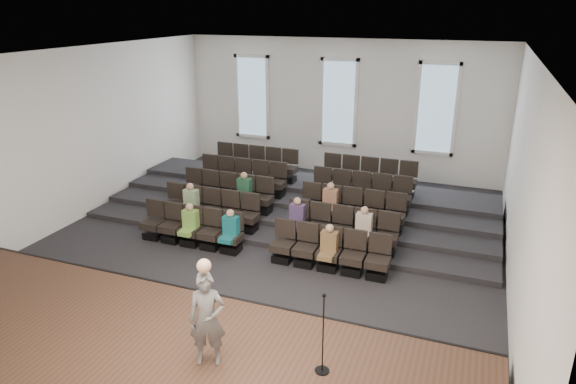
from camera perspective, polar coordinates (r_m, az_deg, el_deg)
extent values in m
plane|color=black|center=(13.84, -2.50, -6.09)|extent=(14.00, 14.00, 0.00)
cube|color=white|center=(12.47, -2.86, 15.04)|extent=(12.00, 14.00, 0.02)
cube|color=white|center=(19.40, 5.68, 9.29)|extent=(12.00, 0.04, 5.00)
cube|color=white|center=(7.53, -24.71, -10.52)|extent=(12.00, 0.04, 5.00)
cube|color=white|center=(16.23, -22.68, 5.71)|extent=(0.04, 14.00, 5.00)
cube|color=white|center=(11.99, 24.80, 0.69)|extent=(0.04, 14.00, 5.00)
cube|color=#442D1D|center=(9.92, -14.72, -16.82)|extent=(11.80, 3.60, 0.50)
cube|color=black|center=(11.13, -9.43, -11.95)|extent=(11.80, 0.06, 0.52)
cube|color=black|center=(15.78, 0.82, -2.37)|extent=(11.80, 4.80, 0.15)
cube|color=black|center=(16.21, 1.46, -1.46)|extent=(11.80, 3.75, 0.30)
cube|color=black|center=(16.65, 2.06, -0.60)|extent=(11.80, 2.70, 0.45)
cube|color=black|center=(17.09, 2.64, 0.22)|extent=(11.80, 1.65, 0.60)
cube|color=black|center=(14.76, -14.70, -4.61)|extent=(0.47, 0.43, 0.20)
cube|color=black|center=(14.64, -14.81, -3.51)|extent=(0.55, 0.50, 0.19)
cube|color=black|center=(14.64, -14.48, -1.73)|extent=(0.55, 0.08, 0.50)
cube|color=black|center=(14.44, -12.74, -5.00)|extent=(0.47, 0.43, 0.20)
cube|color=black|center=(14.32, -12.84, -3.88)|extent=(0.55, 0.50, 0.19)
cube|color=black|center=(14.32, -12.51, -2.06)|extent=(0.55, 0.08, 0.50)
cube|color=black|center=(14.14, -10.70, -5.41)|extent=(0.47, 0.43, 0.20)
cube|color=black|center=(14.01, -10.78, -4.26)|extent=(0.55, 0.50, 0.19)
cube|color=black|center=(14.01, -10.44, -2.41)|extent=(0.55, 0.08, 0.50)
cube|color=black|center=(13.86, -8.56, -5.82)|extent=(0.47, 0.43, 0.20)
cube|color=black|center=(13.72, -8.63, -4.66)|extent=(0.55, 0.50, 0.19)
cube|color=black|center=(13.73, -8.29, -2.77)|extent=(0.55, 0.08, 0.50)
cube|color=black|center=(13.59, -6.33, -6.25)|extent=(0.47, 0.43, 0.20)
cube|color=black|center=(13.46, -6.39, -5.06)|extent=(0.55, 0.50, 0.19)
cube|color=black|center=(13.46, -6.05, -3.13)|extent=(0.55, 0.08, 0.50)
cube|color=black|center=(13.05, -0.60, -7.29)|extent=(0.47, 0.43, 0.20)
cube|color=black|center=(12.91, -0.61, -6.07)|extent=(0.55, 0.50, 0.19)
cube|color=black|center=(12.92, -0.27, -4.05)|extent=(0.55, 0.08, 0.50)
cube|color=black|center=(12.87, 1.91, -7.72)|extent=(0.47, 0.43, 0.20)
cube|color=black|center=(12.73, 1.93, -6.49)|extent=(0.55, 0.50, 0.19)
cube|color=black|center=(12.73, 2.26, -4.44)|extent=(0.55, 0.08, 0.50)
cube|color=black|center=(12.71, 4.49, -8.15)|extent=(0.47, 0.43, 0.20)
cube|color=black|center=(12.57, 4.53, -6.91)|extent=(0.55, 0.50, 0.19)
cube|color=black|center=(12.57, 4.86, -4.83)|extent=(0.55, 0.08, 0.50)
cube|color=black|center=(12.58, 7.14, -8.57)|extent=(0.47, 0.43, 0.20)
cube|color=black|center=(12.44, 7.20, -7.32)|extent=(0.55, 0.50, 0.19)
cube|color=black|center=(12.44, 7.52, -5.22)|extent=(0.55, 0.08, 0.50)
cube|color=black|center=(12.48, 9.84, -8.99)|extent=(0.47, 0.43, 0.20)
cube|color=black|center=(12.33, 9.93, -7.73)|extent=(0.55, 0.50, 0.19)
cube|color=black|center=(12.34, 10.24, -5.61)|extent=(0.55, 0.08, 0.50)
cube|color=black|center=(15.49, -12.55, -2.62)|extent=(0.47, 0.43, 0.20)
cube|color=black|center=(15.37, -12.63, -1.55)|extent=(0.55, 0.50, 0.19)
cube|color=black|center=(15.39, -12.33, 0.13)|extent=(0.55, 0.08, 0.50)
cube|color=black|center=(15.18, -10.64, -2.95)|extent=(0.47, 0.43, 0.20)
cube|color=black|center=(15.07, -10.72, -1.86)|extent=(0.55, 0.50, 0.19)
cube|color=black|center=(15.09, -10.41, -0.14)|extent=(0.55, 0.08, 0.50)
cube|color=black|center=(14.90, -8.66, -3.29)|extent=(0.47, 0.43, 0.20)
cube|color=black|center=(14.78, -8.72, -2.19)|extent=(0.55, 0.50, 0.19)
cube|color=black|center=(14.80, -8.41, -0.43)|extent=(0.55, 0.08, 0.50)
cube|color=black|center=(14.63, -6.60, -3.64)|extent=(0.47, 0.43, 0.20)
cube|color=black|center=(14.51, -6.65, -2.52)|extent=(0.55, 0.50, 0.19)
cube|color=black|center=(14.53, -6.34, -0.73)|extent=(0.55, 0.08, 0.50)
cube|color=black|center=(14.38, -4.47, -3.99)|extent=(0.47, 0.43, 0.20)
cube|color=black|center=(14.26, -4.50, -2.85)|extent=(0.55, 0.50, 0.19)
cube|color=black|center=(14.28, -4.19, -1.03)|extent=(0.55, 0.08, 0.50)
cube|color=black|center=(13.87, 0.98, -4.87)|extent=(0.47, 0.43, 0.20)
cube|color=black|center=(13.74, 0.99, -3.70)|extent=(0.55, 0.50, 0.19)
cube|color=black|center=(13.76, 1.30, -1.81)|extent=(0.55, 0.08, 0.50)
cube|color=black|center=(13.70, 3.36, -5.24)|extent=(0.47, 0.43, 0.20)
cube|color=black|center=(13.57, 3.38, -4.06)|extent=(0.55, 0.50, 0.19)
cube|color=black|center=(13.59, 3.69, -2.14)|extent=(0.55, 0.08, 0.50)
cube|color=black|center=(13.55, 5.78, -5.61)|extent=(0.47, 0.43, 0.20)
cube|color=black|center=(13.42, 5.83, -4.42)|extent=(0.55, 0.50, 0.19)
cube|color=black|center=(13.44, 6.13, -2.48)|extent=(0.55, 0.08, 0.50)
cube|color=black|center=(13.43, 8.27, -5.98)|extent=(0.47, 0.43, 0.20)
cube|color=black|center=(13.30, 8.33, -4.78)|extent=(0.55, 0.50, 0.19)
cube|color=black|center=(13.32, 8.62, -2.82)|extent=(0.55, 0.08, 0.50)
cube|color=black|center=(13.33, 10.79, -6.34)|extent=(0.47, 0.43, 0.20)
cube|color=black|center=(13.20, 10.88, -5.13)|extent=(0.55, 0.50, 0.19)
cube|color=black|center=(13.22, 11.16, -3.16)|extent=(0.55, 0.08, 0.50)
cube|color=black|center=(16.25, -10.60, -0.81)|extent=(0.47, 0.42, 0.20)
cube|color=black|center=(16.14, -10.66, 0.22)|extent=(0.55, 0.50, 0.19)
cube|color=black|center=(16.18, -10.38, 1.82)|extent=(0.55, 0.08, 0.50)
cube|color=black|center=(15.96, -8.75, -1.09)|extent=(0.47, 0.42, 0.20)
cube|color=black|center=(15.85, -8.81, -0.04)|extent=(0.55, 0.50, 0.19)
cube|color=black|center=(15.89, -8.52, 1.59)|extent=(0.55, 0.08, 0.50)
cube|color=black|center=(15.69, -6.83, -1.38)|extent=(0.47, 0.42, 0.20)
cube|color=black|center=(15.58, -6.88, -0.31)|extent=(0.55, 0.50, 0.19)
cube|color=black|center=(15.62, -6.59, 1.35)|extent=(0.55, 0.08, 0.50)
cube|color=black|center=(15.43, -4.85, -1.67)|extent=(0.47, 0.42, 0.20)
cube|color=black|center=(15.32, -4.89, -0.59)|extent=(0.55, 0.50, 0.19)
cube|color=black|center=(15.36, -4.60, 1.10)|extent=(0.55, 0.08, 0.50)
cube|color=black|center=(15.20, -2.81, -1.97)|extent=(0.47, 0.42, 0.20)
cube|color=black|center=(15.08, -2.83, -0.88)|extent=(0.55, 0.50, 0.19)
cube|color=black|center=(15.12, -2.54, 0.84)|extent=(0.55, 0.08, 0.50)
cube|color=black|center=(14.72, 2.38, -2.73)|extent=(0.47, 0.42, 0.20)
cube|color=black|center=(14.60, 2.40, -1.61)|extent=(0.55, 0.50, 0.19)
cube|color=black|center=(14.64, 2.68, 0.17)|extent=(0.55, 0.08, 0.50)
cube|color=black|center=(14.55, 4.62, -3.05)|extent=(0.47, 0.42, 0.20)
cube|color=black|center=(14.44, 4.66, -1.91)|extent=(0.55, 0.50, 0.19)
cube|color=black|center=(14.48, 4.94, -0.12)|extent=(0.55, 0.08, 0.50)
cube|color=black|center=(14.42, 6.91, -3.37)|extent=(0.47, 0.42, 0.20)
cube|color=black|center=(14.30, 6.97, -2.23)|extent=(0.55, 0.50, 0.19)
cube|color=black|center=(14.34, 7.24, -0.41)|extent=(0.55, 0.08, 0.50)
cube|color=black|center=(14.30, 9.25, -3.69)|extent=(0.47, 0.42, 0.20)
cube|color=black|center=(14.18, 9.32, -2.54)|extent=(0.55, 0.50, 0.19)
cube|color=black|center=(14.22, 9.58, -0.71)|extent=(0.55, 0.08, 0.50)
cube|color=black|center=(14.21, 11.61, -4.01)|extent=(0.47, 0.42, 0.20)
cube|color=black|center=(14.09, 11.70, -2.86)|extent=(0.55, 0.50, 0.19)
cube|color=black|center=(14.13, 11.96, -1.01)|extent=(0.55, 0.08, 0.50)
cube|color=black|center=(17.05, -8.82, 0.83)|extent=(0.47, 0.42, 0.20)
cube|color=black|center=(16.95, -8.88, 1.82)|extent=(0.55, 0.50, 0.19)
cube|color=black|center=(17.00, -8.61, 3.34)|extent=(0.55, 0.08, 0.50)
cube|color=black|center=(16.77, -7.03, 0.60)|extent=(0.47, 0.42, 0.20)
cube|color=black|center=(16.67, -7.08, 1.60)|extent=(0.55, 0.50, 0.19)
cube|color=black|center=(16.72, -6.81, 3.15)|extent=(0.55, 0.08, 0.50)
cube|color=black|center=(16.51, -5.19, 0.35)|extent=(0.47, 0.42, 0.20)
cube|color=black|center=(16.41, -5.22, 1.37)|extent=(0.55, 0.50, 0.19)
cube|color=black|center=(16.46, -4.95, 2.94)|extent=(0.55, 0.08, 0.50)
cube|color=black|center=(16.27, -3.28, 0.10)|extent=(0.47, 0.42, 0.20)
cube|color=black|center=(16.17, -3.31, 1.13)|extent=(0.55, 0.50, 0.19)
cube|color=black|center=(16.22, -3.03, 2.73)|extent=(0.55, 0.08, 0.50)
cube|color=black|center=(16.05, -1.33, -0.16)|extent=(0.47, 0.42, 0.20)
cube|color=black|center=(15.94, -1.33, 0.88)|extent=(0.55, 0.50, 0.19)
cube|color=black|center=(16.00, -1.06, 2.50)|extent=(0.55, 0.08, 0.50)
cube|color=black|center=(15.59, 3.62, -0.82)|extent=(0.47, 0.42, 0.20)
cube|color=black|center=(15.48, 3.64, 0.25)|extent=(0.55, 0.50, 0.19)
cube|color=black|center=(15.54, 3.91, 1.92)|extent=(0.55, 0.08, 0.50)
cube|color=black|center=(15.44, 5.74, -1.10)|extent=(0.47, 0.42, 0.20)
cube|color=black|center=(15.33, 5.78, -0.02)|extent=(0.55, 0.50, 0.19)
cube|color=black|center=(15.39, 6.04, 1.67)|extent=(0.55, 0.08, 0.50)
cube|color=black|center=(15.31, 7.91, -1.38)|extent=(0.47, 0.42, 0.20)
cube|color=black|center=(15.20, 7.96, -0.29)|extent=(0.55, 0.50, 0.19)
cube|color=black|center=(15.25, 8.22, 1.41)|extent=(0.55, 0.08, 0.50)
cube|color=black|center=(15.20, 10.11, -1.67)|extent=(0.47, 0.42, 0.20)
cube|color=black|center=(15.09, 10.18, -0.57)|extent=(0.55, 0.50, 0.19)
cube|color=black|center=(15.15, 10.43, 1.14)|extent=(0.55, 0.08, 0.50)
cube|color=black|center=(15.11, 12.34, -1.95)|extent=(0.47, 0.42, 0.20)
cube|color=black|center=(15.00, 12.42, -0.86)|extent=(0.55, 0.50, 0.19)
cube|color=black|center=(15.06, 12.67, 0.87)|extent=(0.55, 0.08, 0.50)
cube|color=black|center=(17.87, -7.21, 2.33)|extent=(0.47, 0.42, 0.20)
cube|color=black|center=(17.78, -7.25, 3.28)|extent=(0.55, 0.50, 0.19)
cube|color=black|center=(17.84, -7.00, 4.72)|extent=(0.55, 0.08, 0.50)
cube|color=black|center=(17.60, -5.48, 2.12)|extent=(0.47, 0.42, 0.20)
cube|color=black|center=(17.51, -5.51, 3.09)|extent=(0.55, 0.50, 0.19)
cube|color=black|center=(17.58, -5.26, 4.56)|extent=(0.55, 0.08, 0.50)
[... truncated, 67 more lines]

